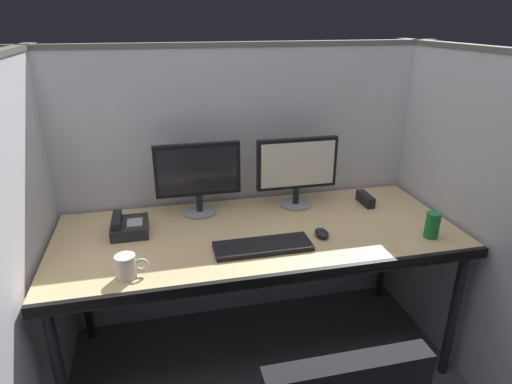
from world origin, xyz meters
The scene contains 12 objects.
cubicle_partition_rear centered at (0.00, 0.74, 0.79)m, with size 2.21×0.06×1.57m.
cubicle_partition_left centered at (-0.99, 0.20, 0.79)m, with size 0.06×1.41×1.57m.
cubicle_partition_right centered at (0.99, 0.20, 0.79)m, with size 0.06×1.41×1.57m.
desk centered at (0.00, 0.29, 0.69)m, with size 1.90×0.80×0.74m.
monitor_left centered at (-0.25, 0.56, 0.96)m, with size 0.43×0.17×0.37m.
monitor_right centered at (0.27, 0.55, 0.96)m, with size 0.43×0.17×0.37m.
keyboard_main centered at (-0.02, 0.13, 0.75)m, with size 0.43×0.15×0.02m, color black.
computer_mouse centered at (0.27, 0.18, 0.76)m, with size 0.06×0.10×0.04m.
coffee_mug centered at (-0.59, 0.03, 0.79)m, with size 0.13×0.08×0.09m.
desk_phone centered at (-0.60, 0.41, 0.77)m, with size 0.17×0.19×0.09m.
red_stapler centered at (0.64, 0.48, 0.77)m, with size 0.04×0.15×0.06m, color black.
soda_can centered at (0.76, 0.06, 0.80)m, with size 0.07×0.07×0.12m, color #197233.
Camera 1 is at (-0.43, -1.51, 1.69)m, focal length 30.67 mm.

